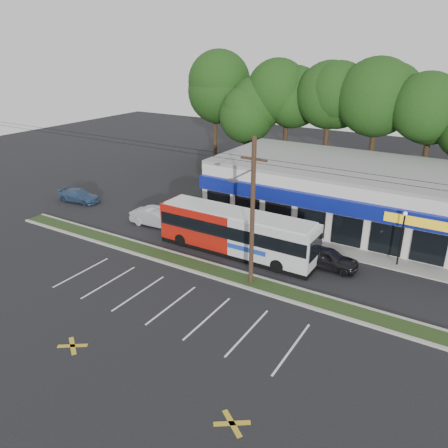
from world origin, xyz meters
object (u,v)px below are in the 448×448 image
car_silver (157,217)px  pedestrian_a (303,234)px  lamp_post (402,232)px  metrobus (236,231)px  car_dark (327,258)px  car_blue (79,196)px  utility_pole (250,208)px  pedestrian_b (319,243)px

car_silver → pedestrian_a: size_ratio=2.53×
lamp_post → metrobus: lamp_post is taller
car_dark → car_blue: (-26.65, 0.62, -0.11)m
car_blue → pedestrian_a: bearing=-91.1°
utility_pole → lamp_post: utility_pole is taller
car_dark → pedestrian_a: (-2.92, 2.66, 0.20)m
lamp_post → car_blue: size_ratio=0.94×
metrobus → car_blue: size_ratio=2.83×
utility_pole → pedestrian_a: bearing=83.2°
car_dark → pedestrian_b: (-1.28, 1.80, 0.19)m
utility_pole → lamp_post: 11.67m
metrobus → utility_pole: bearing=-50.0°
car_silver → pedestrian_a: (12.74, 2.91, 0.16)m
metrobus → car_blue: metrobus is taller
car_dark → pedestrian_b: 2.21m
metrobus → car_dark: 7.02m
car_blue → car_dark: bearing=-97.4°
car_blue → metrobus: bearing=-101.7°
car_dark → car_blue: size_ratio=1.00×
utility_pole → car_dark: size_ratio=11.12×
pedestrian_b → utility_pole: bearing=75.2°
utility_pole → pedestrian_a: size_ratio=25.95×
lamp_post → pedestrian_b: 5.99m
lamp_post → car_dark: (-4.35, -2.96, -1.90)m
car_dark → pedestrian_a: pedestrian_a is taller
utility_pole → car_dark: bearing=52.1°
metrobus → car_dark: size_ratio=2.84×
pedestrian_a → metrobus: bearing=20.5°
metrobus → car_silver: size_ratio=2.62×
lamp_post → car_silver: lamp_post is taller
utility_pole → car_blue: bearing=166.4°
car_silver → utility_pole: bearing=-116.2°
car_silver → pedestrian_a: 13.07m
car_blue → utility_pole: bearing=-109.7°
pedestrian_a → car_dark: bearing=112.3°
lamp_post → metrobus: bearing=-158.9°
car_blue → pedestrian_a: pedestrian_a is taller
utility_pole → car_silver: (-11.83, 4.66, -4.61)m
car_dark → car_silver: car_silver is taller
car_blue → pedestrian_a: 23.83m
metrobus → car_blue: bearing=174.5°
car_silver → car_blue: 11.04m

